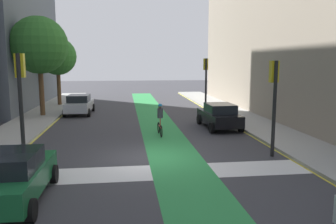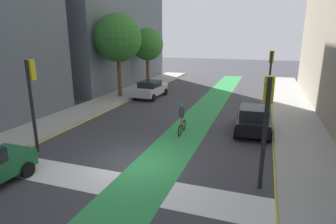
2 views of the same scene
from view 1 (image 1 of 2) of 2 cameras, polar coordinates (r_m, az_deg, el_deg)
name	(u,v)px [view 1 (image 1 of 2)]	position (r m, az deg, el deg)	size (l,w,h in m)	color
ground_plane	(151,158)	(15.08, -2.83, -7.69)	(120.00, 120.00, 0.00)	#38383D
bike_lane_paint	(175,157)	(15.19, 1.12, -7.54)	(2.40, 60.00, 0.01)	#2D8C47
crosswalk_band	(155,172)	(13.18, -2.13, -10.10)	(12.00, 1.80, 0.01)	silver
curb_stripe_left	(9,163)	(15.81, -25.28, -7.73)	(0.16, 60.00, 0.01)	yellow
sidewalk_right	(311,150)	(17.32, 22.90, -5.97)	(3.00, 60.00, 0.15)	#9E9E99
curb_stripe_right	(280,153)	(16.64, 18.38, -6.55)	(0.16, 60.00, 0.01)	yellow
traffic_signal_near_right	(274,90)	(15.56, 17.42, 3.59)	(0.35, 0.52, 4.24)	black
traffic_signal_near_left	(21,88)	(14.73, -23.57, 3.73)	(0.35, 0.52, 4.52)	black
traffic_signal_far_right	(206,75)	(28.40, 6.38, 6.27)	(0.35, 0.52, 4.44)	black
car_black_right_far	(219,116)	(21.65, 8.62, -0.61)	(2.15, 4.26, 1.57)	black
car_green_left_near	(12,176)	(11.33, -24.85, -9.81)	(2.03, 4.20, 1.57)	#196033
car_silver_left_far	(79,104)	(28.00, -14.70, 1.28)	(2.12, 4.25, 1.57)	#B2B7BF
cyclist_in_lane	(160,119)	(19.22, -1.35, -1.17)	(0.32, 1.73, 1.86)	black
street_tree_near	(39,45)	(27.25, -20.90, 10.45)	(4.24, 4.24, 7.37)	brown
street_tree_far	(57,57)	(33.42, -18.12, 8.86)	(3.47, 3.47, 6.25)	brown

